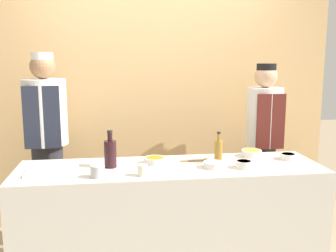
% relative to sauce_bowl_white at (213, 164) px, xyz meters
% --- Properties ---
extents(cabinet_wall, '(3.58, 0.18, 2.40)m').
position_rel_sauce_bowl_white_xyz_m(cabinet_wall, '(-0.30, 1.28, 0.29)').
color(cabinet_wall, tan).
rests_on(cabinet_wall, ground_plane).
extents(counter, '(2.25, 0.65, 0.89)m').
position_rel_sauce_bowl_white_xyz_m(counter, '(-0.30, 0.08, -0.47)').
color(counter, beige).
rests_on(counter, ground_plane).
extents(sauce_bowl_white, '(0.14, 0.14, 0.05)m').
position_rel_sauce_bowl_white_xyz_m(sauce_bowl_white, '(0.00, 0.00, 0.00)').
color(sauce_bowl_white, silver).
rests_on(sauce_bowl_white, counter).
extents(sauce_bowl_purple, '(0.12, 0.12, 0.05)m').
position_rel_sauce_bowl_white_xyz_m(sauce_bowl_purple, '(0.22, -0.03, 0.00)').
color(sauce_bowl_purple, silver).
rests_on(sauce_bowl_purple, counter).
extents(sauce_bowl_green, '(0.12, 0.12, 0.05)m').
position_rel_sauce_bowl_white_xyz_m(sauce_bowl_green, '(0.64, 0.15, 0.00)').
color(sauce_bowl_green, silver).
rests_on(sauce_bowl_green, counter).
extents(sauce_bowl_orange, '(0.17, 0.17, 0.05)m').
position_rel_sauce_bowl_white_xyz_m(sauce_bowl_orange, '(-0.41, 0.17, 0.00)').
color(sauce_bowl_orange, silver).
rests_on(sauce_bowl_orange, counter).
extents(sauce_bowl_yellow, '(0.16, 0.16, 0.05)m').
position_rel_sauce_bowl_white_xyz_m(sauce_bowl_yellow, '(0.39, 0.28, 0.00)').
color(sauce_bowl_yellow, silver).
rests_on(sauce_bowl_yellow, counter).
extents(cutting_board, '(0.35, 0.23, 0.02)m').
position_rel_sauce_bowl_white_xyz_m(cutting_board, '(-1.15, 0.04, -0.02)').
color(cutting_board, white).
rests_on(cutting_board, counter).
extents(bottle_wine, '(0.09, 0.09, 0.27)m').
position_rel_sauce_bowl_white_xyz_m(bottle_wine, '(-0.74, 0.12, 0.08)').
color(bottle_wine, black).
rests_on(bottle_wine, counter).
extents(bottle_vinegar, '(0.06, 0.06, 0.24)m').
position_rel_sauce_bowl_white_xyz_m(bottle_vinegar, '(0.07, 0.13, 0.07)').
color(bottle_vinegar, olive).
rests_on(bottle_vinegar, counter).
extents(cup_steel, '(0.10, 0.10, 0.08)m').
position_rel_sauce_bowl_white_xyz_m(cup_steel, '(-0.82, -0.12, 0.02)').
color(cup_steel, '#B7B7BC').
rests_on(cup_steel, counter).
extents(cup_cream, '(0.07, 0.07, 0.08)m').
position_rel_sauce_bowl_white_xyz_m(cup_cream, '(-0.52, -0.12, 0.01)').
color(cup_cream, silver).
rests_on(cup_cream, counter).
extents(wooden_spoon, '(0.23, 0.04, 0.02)m').
position_rel_sauce_bowl_white_xyz_m(wooden_spoon, '(-0.06, 0.20, -0.01)').
color(wooden_spoon, '#B2844C').
rests_on(wooden_spoon, counter).
extents(chef_left, '(0.37, 0.37, 1.72)m').
position_rel_sauce_bowl_white_xyz_m(chef_left, '(-1.30, 0.79, 0.02)').
color(chef_left, '#28282D').
rests_on(chef_left, ground_plane).
extents(chef_right, '(0.33, 0.33, 1.62)m').
position_rel_sauce_bowl_white_xyz_m(chef_right, '(0.69, 0.79, -0.03)').
color(chef_right, '#28282D').
rests_on(chef_right, ground_plane).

